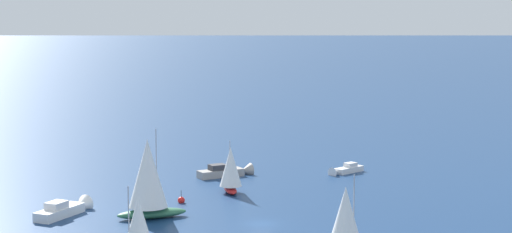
{
  "coord_description": "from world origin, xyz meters",
  "views": [
    {
      "loc": [
        4.74,
        -113.68,
        29.2
      ],
      "look_at": [
        -0.76,
        0.48,
        14.86
      ],
      "focal_mm": 59.35,
      "sensor_mm": 36.0,
      "label": 1
    }
  ],
  "objects": [
    {
      "name": "motorboat_mid_cluster",
      "position": [
        13.57,
        37.26,
        0.6
      ],
      "size": [
        6.76,
        6.95,
        2.24
      ],
      "color": "white",
      "rests_on": "ground_plane"
    },
    {
      "name": "ground_plane",
      "position": [
        0.0,
        0.0,
        0.0
      ],
      "size": [
        2000.0,
        2000.0,
        0.0
      ],
      "primitive_type": "plane",
      "color": "navy"
    },
    {
      "name": "motorboat_near_centre",
      "position": [
        -7.38,
        33.5,
        0.8
      ],
      "size": [
        10.05,
        7.52,
        2.95
      ],
      "color": "#9E9993",
      "rests_on": "ground_plane"
    },
    {
      "name": "motorboat_far_port",
      "position": [
        -28.35,
        3.86,
        0.82
      ],
      "size": [
        6.45,
        10.7,
        3.04
      ],
      "color": "white",
      "rests_on": "ground_plane"
    },
    {
      "name": "sailboat_inshore",
      "position": [
        -16.03,
        2.29,
        5.84
      ],
      "size": [
        10.26,
        7.07,
        12.81
      ],
      "color": "#33704C",
      "rests_on": "ground_plane"
    },
    {
      "name": "sailboat_outer_ring_e",
      "position": [
        10.24,
        -22.45,
        5.17
      ],
      "size": [
        8.81,
        6.83,
        11.33
      ],
      "color": "#23478C",
      "rests_on": "ground_plane"
    },
    {
      "name": "marker_buoy",
      "position": [
        -12.78,
        12.22,
        0.39
      ],
      "size": [
        1.1,
        1.1,
        2.1
      ],
      "color": "red",
      "rests_on": "ground_plane"
    },
    {
      "name": "sailboat_ahead",
      "position": [
        -5.78,
        19.82,
        3.84
      ],
      "size": [
        4.3,
        6.77,
        8.42
      ],
      "color": "#B21E1E",
      "rests_on": "ground_plane"
    }
  ]
}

